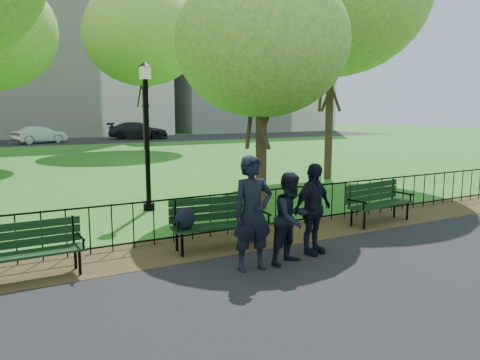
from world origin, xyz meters
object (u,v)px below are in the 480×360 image
park_bench_main (208,218)px  person_mid (291,218)px  park_bench_right_a (377,198)px  lamppost (147,131)px  tree_near_e (262,43)px  sedan_silver (40,135)px  park_bench_left_a (26,245)px  person_left (253,213)px  sedan_dark (138,131)px  person_right (313,209)px  tree_far_e (143,35)px

park_bench_main → person_mid: person_mid is taller
park_bench_right_a → lamppost: size_ratio=0.48×
tree_near_e → sedan_silver: size_ratio=1.54×
park_bench_left_a → tree_near_e: 7.48m
sedan_silver → tree_near_e: bearing=162.2°
lamppost → park_bench_left_a: bearing=-129.2°
lamppost → person_mid: (0.74, -5.38, -1.28)m
person_left → sedan_dark: 36.26m
tree_near_e → person_left: bearing=-123.2°
person_left → person_mid: size_ratio=1.20×
person_left → sedan_silver: bearing=95.6°
park_bench_main → park_bench_left_a: park_bench_main is taller
park_bench_main → lamppost: 4.28m
person_right → lamppost: bearing=90.5°
park_bench_right_a → tree_far_e: 23.72m
tree_near_e → sedan_dark: tree_near_e is taller
park_bench_main → tree_far_e: size_ratio=0.18×
tree_far_e → person_mid: tree_far_e is taller
tree_far_e → person_left: (-5.92, -24.05, -6.45)m
park_bench_left_a → person_left: size_ratio=0.91×
sedan_dark → tree_near_e: bearing=-166.4°
lamppost → tree_near_e: (2.64, -1.32, 2.20)m
park_bench_main → sedan_silver: sedan_silver is taller
person_right → person_mid: bearing=-173.7°
park_bench_left_a → person_mid: 4.24m
park_bench_right_a → lamppost: bearing=129.8°
park_bench_main → person_right: person_right is taller
park_bench_main → tree_near_e: (2.81, 2.70, 3.65)m
park_bench_main → park_bench_left_a: (-3.09, 0.03, -0.08)m
person_mid → park_bench_right_a: bearing=7.0°
person_mid → person_right: person_right is taller
lamppost → tree_far_e: bearing=72.4°
lamppost → sedan_dark: (8.81, 29.83, -1.30)m
tree_near_e → person_right: tree_near_e is taller
park_bench_right_a → sedan_dark: bearing=75.4°
park_bench_left_a → person_mid: person_mid is taller
park_bench_main → sedan_silver: size_ratio=0.48×
lamppost → tree_far_e: size_ratio=0.36×
person_left → sedan_dark: bearing=82.2°
lamppost → person_right: lamppost is taller
tree_near_e → sedan_silver: (-2.26, 29.48, -3.61)m
lamppost → tree_near_e: 3.68m
sedan_dark → person_right: bearing=-167.2°
park_bench_main → person_right: 1.92m
park_bench_left_a → person_right: size_ratio=1.03×
person_left → person_mid: person_left is taller
person_right → sedan_silver: size_ratio=0.41×
tree_near_e → person_mid: size_ratio=3.95×
park_bench_left_a → tree_near_e: tree_near_e is taller
tree_far_e → park_bench_main: bearing=-105.0°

